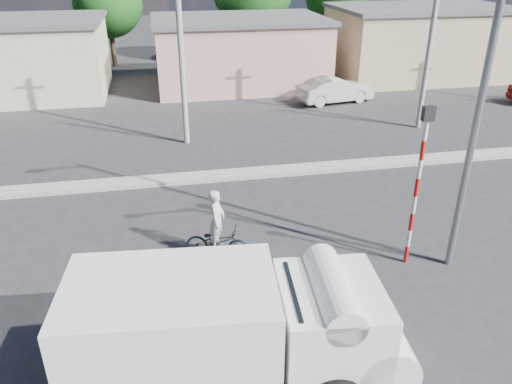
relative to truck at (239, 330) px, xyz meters
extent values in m
plane|color=#2C2B2E|center=(1.94, 1.90, -1.41)|extent=(120.00, 120.00, 0.00)
cube|color=#99968E|center=(1.94, 9.90, -1.33)|extent=(40.00, 0.80, 0.16)
cylinder|color=black|center=(-1.90, 1.26, -0.84)|extent=(1.15, 0.43, 1.13)
cylinder|color=#A4100B|center=(-1.90, 1.26, -0.84)|extent=(0.59, 0.42, 0.55)
cylinder|color=black|center=(1.68, 0.93, -0.84)|extent=(1.15, 0.43, 1.13)
cylinder|color=#A4100B|center=(1.68, 0.93, -0.84)|extent=(0.59, 0.42, 0.55)
cube|color=black|center=(-0.26, 0.02, -0.76)|extent=(4.82, 1.76, 0.18)
cube|color=white|center=(-1.18, 0.11, 0.18)|extent=(3.89, 2.59, 1.90)
cube|color=white|center=(1.68, -0.16, 0.03)|extent=(2.03, 2.26, 1.59)
cylinder|color=white|center=(2.55, -0.24, -0.43)|extent=(1.32, 2.20, 1.13)
cylinder|color=white|center=(1.68, -0.16, 0.75)|extent=(0.91, 2.16, 0.72)
cube|color=silver|center=(2.96, -0.27, -0.84)|extent=(0.35, 2.21, 0.29)
cube|color=black|center=(0.97, -0.09, 0.49)|extent=(0.24, 1.74, 0.72)
imported|color=black|center=(0.17, 4.66, -0.94)|extent=(1.87, 1.18, 0.93)
imported|color=silver|center=(0.17, 4.66, -0.55)|extent=(0.60, 0.73, 1.71)
imported|color=beige|center=(8.44, 18.79, -0.71)|extent=(4.42, 2.22, 1.39)
cylinder|color=red|center=(5.14, 3.40, -1.16)|extent=(0.11, 0.11, 0.50)
cylinder|color=white|center=(5.14, 3.40, -0.66)|extent=(0.11, 0.11, 0.50)
cylinder|color=red|center=(5.14, 3.40, -0.16)|extent=(0.11, 0.11, 0.50)
cylinder|color=white|center=(5.14, 3.40, 0.34)|extent=(0.11, 0.11, 0.50)
cylinder|color=red|center=(5.14, 3.40, 0.84)|extent=(0.11, 0.11, 0.50)
cylinder|color=white|center=(5.14, 3.40, 1.34)|extent=(0.11, 0.11, 0.50)
cylinder|color=red|center=(5.14, 3.40, 1.84)|extent=(0.11, 0.11, 0.50)
cylinder|color=white|center=(5.14, 3.40, 2.34)|extent=(0.11, 0.11, 0.50)
cube|color=black|center=(5.14, 3.40, 2.77)|extent=(0.28, 0.18, 0.36)
cylinder|color=slate|center=(6.24, 3.10, 3.09)|extent=(0.18, 0.18, 9.00)
cube|color=#DAA296|center=(3.94, 23.90, 0.49)|extent=(10.00, 7.00, 3.80)
cube|color=#59595B|center=(3.94, 23.90, 2.51)|extent=(10.30, 7.30, 0.24)
cube|color=tan|center=(15.94, 23.90, 0.69)|extent=(11.00, 7.00, 4.20)
cube|color=#59595B|center=(15.94, 23.90, 2.91)|extent=(11.30, 7.30, 0.24)
cylinder|color=#38281E|center=(-4.06, 30.90, 0.33)|extent=(0.36, 0.36, 3.47)
sphere|color=#296C20|center=(-4.06, 30.90, 2.93)|extent=(4.71, 4.71, 4.71)
cylinder|color=#38281E|center=(5.94, 29.90, 0.69)|extent=(0.36, 0.36, 4.20)
cylinder|color=#38281E|center=(12.94, 31.90, 0.41)|extent=(0.36, 0.36, 3.64)
cylinder|color=#99968E|center=(-0.06, 13.90, 2.59)|extent=(0.24, 0.24, 8.00)
cylinder|color=#99968E|center=(10.94, 13.90, 2.59)|extent=(0.24, 0.24, 8.00)
camera|label=1|loc=(-1.05, -7.00, 6.27)|focal=35.00mm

